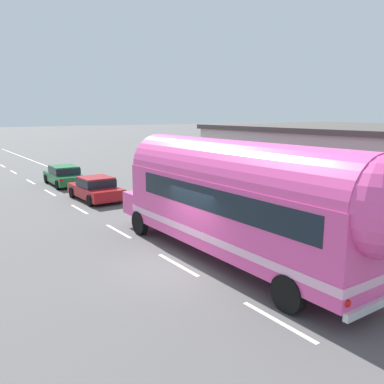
{
  "coord_description": "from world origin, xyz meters",
  "views": [
    {
      "loc": [
        -6.86,
        -10.75,
        4.98
      ],
      "look_at": [
        1.78,
        1.86,
        2.0
      ],
      "focal_mm": 37.99,
      "sensor_mm": 36.0,
      "label": 1
    }
  ],
  "objects": [
    {
      "name": "ground_plane",
      "position": [
        0.0,
        0.0,
        0.0
      ],
      "size": [
        300.0,
        300.0,
        0.0
      ],
      "primitive_type": "plane",
      "color": "#565454"
    },
    {
      "name": "lane_markings",
      "position": [
        2.44,
        12.33,
        0.0
      ],
      "size": [
        3.59,
        80.0,
        0.01
      ],
      "color": "silver",
      "rests_on": "ground"
    },
    {
      "name": "painted_bus",
      "position": [
        1.73,
        -1.12,
        2.3
      ],
      "size": [
        2.62,
        12.69,
        4.12
      ],
      "color": "#EA4C9E",
      "rests_on": "ground"
    },
    {
      "name": "car_lead",
      "position": [
        1.6,
        11.48,
        0.73
      ],
      "size": [
        2.06,
        4.28,
        1.37
      ],
      "color": "#A5191E",
      "rests_on": "ground"
    },
    {
      "name": "car_second",
      "position": [
        1.64,
        17.52,
        0.74
      ],
      "size": [
        2.04,
        4.58,
        1.37
      ],
      "color": "#196633",
      "rests_on": "ground"
    }
  ]
}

